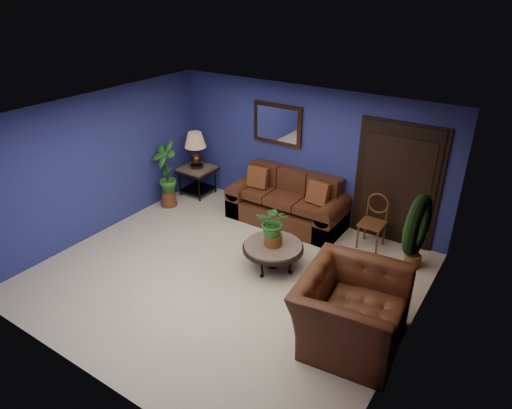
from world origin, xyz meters
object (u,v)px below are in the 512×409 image
Objects in this scene: armchair at (351,310)px; end_table at (197,174)px; coffee_table at (273,248)px; side_chair at (374,217)px; sofa at (289,205)px; table_lamp at (195,146)px.

end_table is at bearing 56.37° from armchair.
side_chair is at bearing 55.10° from coffee_table.
sofa is 3.28× the size of end_table.
end_table is 3.86m from side_chair.
coffee_table is at bearing 56.82° from armchair.
armchair is at bearing -46.37° from sofa.
sofa is 2.22m from end_table.
table_lamp is at bearing -179.16° from sofa.
armchair is (1.66, -0.85, 0.10)m from coffee_table.
end_table is 0.91× the size of table_lamp.
end_table is 0.71× the size of side_chair.
side_chair reaches higher than coffee_table.
end_table is (-2.21, -0.03, 0.14)m from sofa.
coffee_table is at bearing -124.83° from side_chair.
table_lamp is 0.52× the size of armchair.
armchair is (2.24, -2.35, 0.14)m from sofa.
sofa is at bearing 37.50° from armchair.
table_lamp is 5.06m from armchair.
armchair is (4.45, -2.32, -0.62)m from table_lamp.
armchair is at bearing -27.50° from end_table.
coffee_table is 1.87m from armchair.
table_lamp is at bearing 152.24° from coffee_table.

